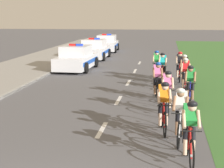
{
  "coord_description": "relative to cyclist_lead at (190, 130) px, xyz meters",
  "views": [
    {
      "loc": [
        1.82,
        -5.5,
        3.35
      ],
      "look_at": [
        0.09,
        6.79,
        1.1
      ],
      "focal_mm": 61.97,
      "sensor_mm": 36.0,
      "label": 1
    }
  ],
  "objects": [
    {
      "name": "lane_markings_centre",
      "position": [
        -2.39,
        6.27,
        -0.78
      ],
      "size": [
        0.14,
        25.6,
        0.01
      ],
      "color": "white",
      "rests_on": "ground"
    },
    {
      "name": "cyclist_sixth",
      "position": [
        -0.89,
        6.72,
        0.0
      ],
      "size": [
        0.45,
        1.72,
        1.56
      ],
      "color": "black",
      "rests_on": "ground"
    },
    {
      "name": "police_car_second",
      "position": [
        -5.96,
        20.29,
        -0.11
      ],
      "size": [
        2.01,
        4.4,
        1.59
      ],
      "color": "white",
      "rests_on": "ground"
    },
    {
      "name": "cyclist_fifth",
      "position": [
        0.35,
        5.89,
        0.0
      ],
      "size": [
        0.45,
        1.72,
        1.56
      ],
      "color": "black",
      "rests_on": "ground"
    },
    {
      "name": "police_car_third",
      "position": [
        -5.96,
        26.37,
        -0.11
      ],
      "size": [
        2.14,
        4.47,
        1.59
      ],
      "color": "silver",
      "rests_on": "ground"
    },
    {
      "name": "cyclist_tenth",
      "position": [
        -1.06,
        11.53,
        0.0
      ],
      "size": [
        0.43,
        1.72,
        1.56
      ],
      "color": "black",
      "rests_on": "ground"
    },
    {
      "name": "cyclist_seventh",
      "position": [
        0.28,
        8.29,
        0.0
      ],
      "size": [
        0.45,
        1.72,
        1.56
      ],
      "color": "black",
      "rests_on": "ground"
    },
    {
      "name": "police_car_nearest",
      "position": [
        -5.96,
        14.33,
        -0.11
      ],
      "size": [
        2.12,
        4.46,
        1.59
      ],
      "color": "silver",
      "rests_on": "ground"
    },
    {
      "name": "cyclist_fourth",
      "position": [
        -0.5,
        4.42,
        0.0
      ],
      "size": [
        0.43,
        1.72,
        1.56
      ],
      "color": "black",
      "rests_on": "ground"
    },
    {
      "name": "cyclist_eighth",
      "position": [
        0.11,
        11.1,
        0.0
      ],
      "size": [
        0.42,
        1.72,
        1.56
      ],
      "color": "black",
      "rests_on": "ground"
    },
    {
      "name": "kerb_edge",
      "position": [
        -7.09,
        11.01,
        -0.72
      ],
      "size": [
        0.16,
        60.0,
        0.13
      ],
      "primitive_type": "cube",
      "color": "#9E9E99",
      "rests_on": "ground"
    },
    {
      "name": "cyclist_ninth",
      "position": [
        0.3,
        9.72,
        0.0
      ],
      "size": [
        0.45,
        1.72,
        1.56
      ],
      "color": "black",
      "rests_on": "ground"
    },
    {
      "name": "cyclist_lead",
      "position": [
        0.0,
        0.0,
        0.0
      ],
      "size": [
        0.43,
        1.72,
        1.56
      ],
      "color": "black",
      "rests_on": "ground"
    },
    {
      "name": "cyclist_second",
      "position": [
        -0.15,
        1.44,
        0.0
      ],
      "size": [
        0.45,
        1.72,
        1.56
      ],
      "color": "black",
      "rests_on": "ground"
    },
    {
      "name": "cyclist_eleventh",
      "position": [
        -0.72,
        10.43,
        0.0
      ],
      "size": [
        0.44,
        1.72,
        1.56
      ],
      "color": "black",
      "rests_on": "ground"
    },
    {
      "name": "cyclist_third",
      "position": [
        -0.6,
        2.29,
        0.0
      ],
      "size": [
        0.45,
        1.72,
        1.56
      ],
      "color": "black",
      "rests_on": "ground"
    },
    {
      "name": "sidewalk_slab",
      "position": [
        -9.35,
        11.01,
        -0.73
      ],
      "size": [
        4.69,
        60.0,
        0.12
      ],
      "primitive_type": "cube",
      "color": "gray",
      "rests_on": "ground"
    }
  ]
}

